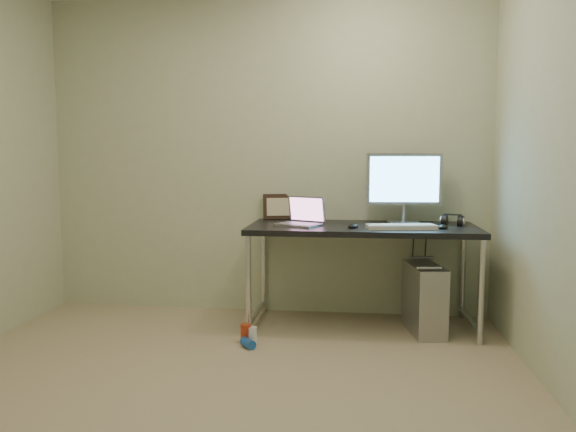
% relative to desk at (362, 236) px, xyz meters
% --- Properties ---
extents(floor, '(3.50, 3.50, 0.00)m').
position_rel_desk_xyz_m(floor, '(-0.77, -1.39, -0.67)').
color(floor, tan).
rests_on(floor, ground).
extents(wall_back, '(3.50, 0.02, 2.50)m').
position_rel_desk_xyz_m(wall_back, '(-0.77, 0.36, 0.58)').
color(wall_back, beige).
rests_on(wall_back, ground).
extents(desk, '(1.64, 0.72, 0.75)m').
position_rel_desk_xyz_m(desk, '(0.00, 0.00, 0.00)').
color(desk, black).
rests_on(desk, ground).
extents(tower_computer, '(0.28, 0.49, 0.52)m').
position_rel_desk_xyz_m(tower_computer, '(0.44, -0.09, -0.43)').
color(tower_computer, '#A2A2A6').
rests_on(tower_computer, ground).
extents(cable_a, '(0.01, 0.16, 0.69)m').
position_rel_desk_xyz_m(cable_a, '(0.39, 0.31, -0.27)').
color(cable_a, black).
rests_on(cable_a, ground).
extents(cable_b, '(0.02, 0.11, 0.71)m').
position_rel_desk_xyz_m(cable_b, '(0.48, 0.29, -0.29)').
color(cable_b, black).
rests_on(cable_b, ground).
extents(can_red, '(0.09, 0.09, 0.13)m').
position_rel_desk_xyz_m(can_red, '(-0.77, -0.47, -0.61)').
color(can_red, '#B43216').
rests_on(can_red, ground).
extents(can_white, '(0.08, 0.08, 0.11)m').
position_rel_desk_xyz_m(can_white, '(-0.72, -0.47, -0.62)').
color(can_white, white).
rests_on(can_white, ground).
extents(can_blue, '(0.12, 0.12, 0.06)m').
position_rel_desk_xyz_m(can_blue, '(-0.74, -0.56, -0.64)').
color(can_blue, blue).
rests_on(can_blue, ground).
extents(laptop, '(0.38, 0.35, 0.21)m').
position_rel_desk_xyz_m(laptop, '(-0.44, -0.03, 0.13)').
color(laptop, '#9E9EA4').
rests_on(laptop, desk).
extents(monitor, '(0.56, 0.18, 0.52)m').
position_rel_desk_xyz_m(monitor, '(0.31, 0.17, 0.38)').
color(monitor, '#9E9EA4').
rests_on(monitor, desk).
extents(keyboard, '(0.49, 0.23, 0.03)m').
position_rel_desk_xyz_m(keyboard, '(0.27, -0.15, 0.09)').
color(keyboard, silver).
rests_on(keyboard, desk).
extents(mouse_right, '(0.09, 0.12, 0.04)m').
position_rel_desk_xyz_m(mouse_right, '(0.55, -0.11, 0.09)').
color(mouse_right, black).
rests_on(mouse_right, desk).
extents(mouse_left, '(0.10, 0.13, 0.04)m').
position_rel_desk_xyz_m(mouse_left, '(-0.07, -0.13, 0.10)').
color(mouse_left, black).
rests_on(mouse_left, desk).
extents(headphones, '(0.18, 0.10, 0.11)m').
position_rel_desk_xyz_m(headphones, '(0.65, 0.09, 0.10)').
color(headphones, black).
rests_on(headphones, desk).
extents(picture_frame, '(0.26, 0.13, 0.20)m').
position_rel_desk_xyz_m(picture_frame, '(-0.66, 0.33, 0.18)').
color(picture_frame, black).
rests_on(picture_frame, desk).
extents(webcam, '(0.04, 0.03, 0.11)m').
position_rel_desk_xyz_m(webcam, '(-0.41, 0.27, 0.16)').
color(webcam, silver).
rests_on(webcam, desk).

